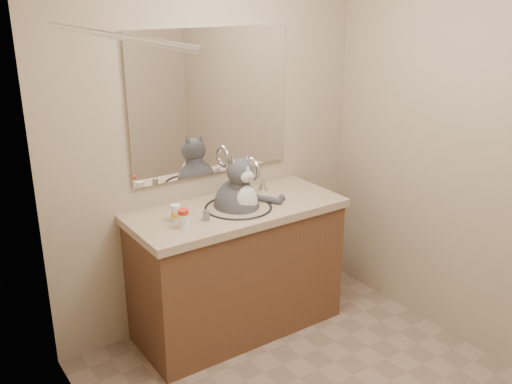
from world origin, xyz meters
TOP-DOWN VIEW (x-y plane):
  - room at (0.00, 0.00)m, footprint 2.22×2.52m
  - vanity at (0.00, 0.96)m, footprint 1.34×0.59m
  - mirror at (0.00, 1.24)m, footprint 1.10×0.02m
  - shower_curtain at (-1.05, 0.10)m, footprint 0.02×1.30m
  - cat at (0.01, 0.96)m, footprint 0.41×0.32m
  - pill_bottle_redcap at (-0.42, 0.86)m, footprint 0.08×0.08m
  - pill_bottle_orange at (-0.41, 0.97)m, footprint 0.07×0.07m
  - grey_canister at (-0.26, 0.88)m, footprint 0.05×0.05m

SIDE VIEW (x-z plane):
  - vanity at x=0.00m, z-range -0.12..1.00m
  - cat at x=0.01m, z-range 0.59..1.15m
  - grey_canister at x=-0.26m, z-range 0.85..0.91m
  - pill_bottle_orange at x=-0.41m, z-range 0.85..0.95m
  - pill_bottle_redcap at x=-0.42m, z-range 0.85..0.96m
  - shower_curtain at x=-1.05m, z-range 0.06..2.00m
  - room at x=0.00m, z-range -0.01..2.41m
  - mirror at x=0.00m, z-range 1.00..1.90m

